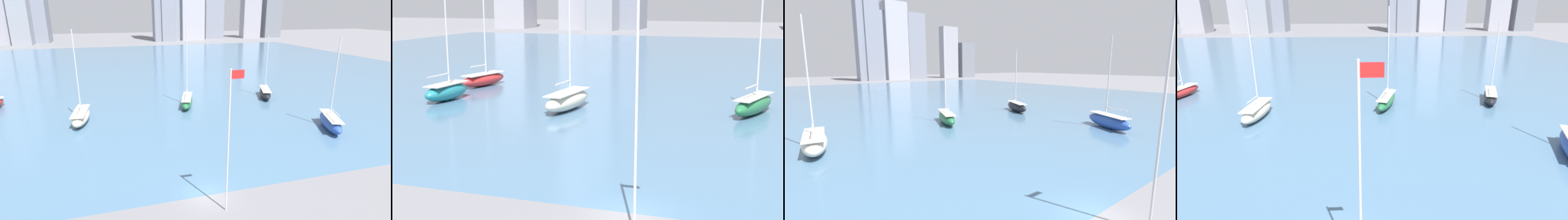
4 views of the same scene
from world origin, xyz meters
TOP-DOWN VIEW (x-y plane):
  - ground_plane at (0.00, 0.00)m, footprint 500.00×500.00m
  - harbor_water at (0.00, 70.00)m, footprint 180.00×140.00m
  - flag_pole at (1.00, -2.67)m, footprint 1.24×0.14m
  - sailboat_black at (23.15, 30.83)m, footprint 4.98×8.55m
  - sailboat_cream at (-13.06, 25.57)m, footprint 3.33×9.07m
  - sailboat_blue at (23.91, 11.79)m, footprint 5.44×8.84m
  - sailboat_green at (5.79, 29.46)m, footprint 4.72×9.11m

SIDE VIEW (x-z plane):
  - ground_plane at x=0.00m, z-range 0.00..0.00m
  - harbor_water at x=0.00m, z-range 0.00..0.00m
  - sailboat_black at x=23.15m, z-range -5.30..7.37m
  - sailboat_green at x=5.79m, z-range -6.49..8.59m
  - sailboat_cream at x=-13.06m, z-range -6.29..8.42m
  - sailboat_blue at x=23.91m, z-range -5.75..8.02m
  - flag_pole at x=1.00m, z-range 0.50..13.49m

